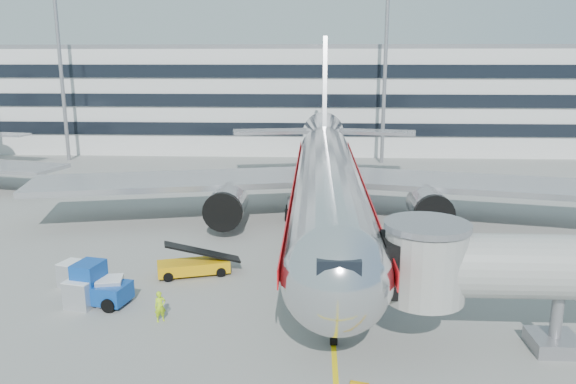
{
  "coord_description": "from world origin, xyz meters",
  "views": [
    {
      "loc": [
        -1.02,
        -33.01,
        13.53
      ],
      "look_at": [
        -2.96,
        7.3,
        4.0
      ],
      "focal_mm": 35.0,
      "sensor_mm": 36.0,
      "label": 1
    }
  ],
  "objects_px": {
    "baggage_tug": "(97,286)",
    "cargo_container_front": "(82,293)",
    "main_jet": "(327,177)",
    "cargo_container_right": "(73,274)",
    "belt_loader": "(194,265)",
    "cargo_container_left": "(110,290)",
    "ramp_worker": "(160,307)"
  },
  "relations": [
    {
      "from": "belt_loader",
      "to": "cargo_container_right",
      "type": "distance_m",
      "value": 7.3
    },
    {
      "from": "cargo_container_right",
      "to": "ramp_worker",
      "type": "relative_size",
      "value": 1.04
    },
    {
      "from": "main_jet",
      "to": "cargo_container_right",
      "type": "xyz_separation_m",
      "value": [
        -15.74,
        -13.09,
        -3.48
      ]
    },
    {
      "from": "main_jet",
      "to": "cargo_container_right",
      "type": "distance_m",
      "value": 20.77
    },
    {
      "from": "belt_loader",
      "to": "cargo_container_left",
      "type": "relative_size",
      "value": 2.97
    },
    {
      "from": "belt_loader",
      "to": "baggage_tug",
      "type": "relative_size",
      "value": 1.39
    },
    {
      "from": "main_jet",
      "to": "belt_loader",
      "type": "relative_size",
      "value": 10.4
    },
    {
      "from": "belt_loader",
      "to": "cargo_container_right",
      "type": "height_order",
      "value": "belt_loader"
    },
    {
      "from": "cargo_container_right",
      "to": "baggage_tug",
      "type": "bearing_deg",
      "value": -45.51
    },
    {
      "from": "cargo_container_left",
      "to": "cargo_container_front",
      "type": "xyz_separation_m",
      "value": [
        -1.43,
        -0.53,
        0.05
      ]
    },
    {
      "from": "baggage_tug",
      "to": "belt_loader",
      "type": "bearing_deg",
      "value": 45.15
    },
    {
      "from": "main_jet",
      "to": "ramp_worker",
      "type": "bearing_deg",
      "value": -117.21
    },
    {
      "from": "main_jet",
      "to": "ramp_worker",
      "type": "height_order",
      "value": "main_jet"
    },
    {
      "from": "cargo_container_front",
      "to": "ramp_worker",
      "type": "height_order",
      "value": "ramp_worker"
    },
    {
      "from": "cargo_container_front",
      "to": "baggage_tug",
      "type": "bearing_deg",
      "value": 30.45
    },
    {
      "from": "cargo_container_left",
      "to": "cargo_container_front",
      "type": "bearing_deg",
      "value": -159.8
    },
    {
      "from": "cargo_container_right",
      "to": "cargo_container_front",
      "type": "relative_size",
      "value": 0.97
    },
    {
      "from": "belt_loader",
      "to": "baggage_tug",
      "type": "height_order",
      "value": "baggage_tug"
    },
    {
      "from": "cargo_container_left",
      "to": "ramp_worker",
      "type": "xyz_separation_m",
      "value": [
        3.47,
        -2.16,
        0.08
      ]
    },
    {
      "from": "cargo_container_left",
      "to": "cargo_container_front",
      "type": "relative_size",
      "value": 0.92
    },
    {
      "from": "main_jet",
      "to": "cargo_container_front",
      "type": "height_order",
      "value": "main_jet"
    },
    {
      "from": "ramp_worker",
      "to": "cargo_container_right",
      "type": "bearing_deg",
      "value": 113.59
    },
    {
      "from": "baggage_tug",
      "to": "cargo_container_front",
      "type": "relative_size",
      "value": 1.97
    },
    {
      "from": "belt_loader",
      "to": "cargo_container_front",
      "type": "height_order",
      "value": "belt_loader"
    },
    {
      "from": "main_jet",
      "to": "belt_loader",
      "type": "xyz_separation_m",
      "value": [
        -8.73,
        -11.06,
        -3.59
      ]
    },
    {
      "from": "belt_loader",
      "to": "cargo_container_right",
      "type": "xyz_separation_m",
      "value": [
        -7.01,
        -2.03,
        0.1
      ]
    },
    {
      "from": "baggage_tug",
      "to": "ramp_worker",
      "type": "bearing_deg",
      "value": -26.32
    },
    {
      "from": "baggage_tug",
      "to": "cargo_container_right",
      "type": "relative_size",
      "value": 2.03
    },
    {
      "from": "belt_loader",
      "to": "baggage_tug",
      "type": "xyz_separation_m",
      "value": [
        -4.53,
        -4.55,
        0.4
      ]
    },
    {
      "from": "belt_loader",
      "to": "cargo_container_front",
      "type": "xyz_separation_m",
      "value": [
        -5.26,
        -4.98,
        0.15
      ]
    },
    {
      "from": "cargo_container_left",
      "to": "cargo_container_right",
      "type": "xyz_separation_m",
      "value": [
        -3.19,
        2.43,
        0.0
      ]
    },
    {
      "from": "ramp_worker",
      "to": "belt_loader",
      "type": "bearing_deg",
      "value": 55.07
    }
  ]
}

